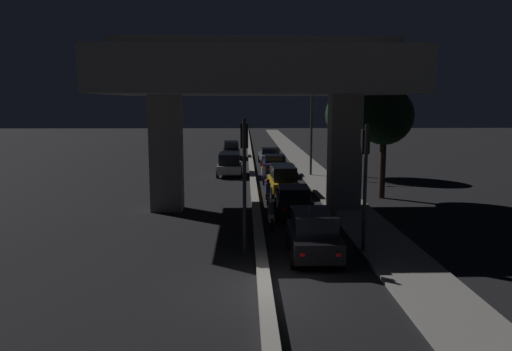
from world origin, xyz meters
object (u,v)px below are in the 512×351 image
car_taxi_yellow_third (283,179)px  motorcycle_black_filtering_mid (268,193)px  traffic_light_right_of_median (365,166)px  car_black_second (293,200)px  car_silver_lead_oncoming (230,164)px  car_black_lead (313,234)px  traffic_light_left_of_median (244,162)px  motorcycle_blue_filtering_far (263,175)px  pedestrian_on_sidewalk (350,192)px  car_black_second_oncoming (231,149)px  car_dark_blue_fourth (275,165)px  motorcycle_white_filtering_near (271,215)px  car_grey_fifth (270,156)px  street_lamp (308,122)px

car_taxi_yellow_third → motorcycle_black_filtering_mid: bearing=159.3°
traffic_light_right_of_median → motorcycle_black_filtering_mid: traffic_light_right_of_median is taller
car_black_second → car_taxi_yellow_third: 6.48m
car_silver_lead_oncoming → motorcycle_black_filtering_mid: car_silver_lead_oncoming is taller
car_black_lead → motorcycle_black_filtering_mid: car_black_lead is taller
traffic_light_left_of_median → car_taxi_yellow_third: 13.59m
motorcycle_blue_filtering_far → pedestrian_on_sidewalk: (4.38, -9.33, 0.40)m
car_taxi_yellow_third → car_black_second_oncoming: car_taxi_yellow_third is taller
car_black_lead → car_black_second_oncoming: (-4.04, 34.75, -0.01)m
car_black_second_oncoming → motorcycle_black_filtering_mid: (2.78, -24.47, -0.29)m
traffic_light_right_of_median → car_dark_blue_fourth: bearing=95.7°
traffic_light_left_of_median → car_black_lead: size_ratio=1.33×
traffic_light_right_of_median → car_black_second: (-2.10, 6.61, -2.63)m
car_black_lead → motorcycle_black_filtering_mid: bearing=7.7°
car_taxi_yellow_third → car_dark_blue_fourth: 8.49m
car_dark_blue_fourth → car_black_second_oncoming: 13.20m
motorcycle_white_filtering_near → car_black_second: bearing=-27.7°
car_black_second_oncoming → motorcycle_white_filtering_near: (2.67, -30.17, -0.31)m
traffic_light_left_of_median → motorcycle_white_filtering_near: size_ratio=2.88×
traffic_light_left_of_median → car_grey_fifth: (2.44, 28.60, -2.82)m
traffic_light_left_of_median → car_grey_fifth: size_ratio=1.15×
motorcycle_blue_filtering_far → motorcycle_white_filtering_near: bearing=-179.3°
motorcycle_blue_filtering_far → pedestrian_on_sidewalk: pedestrian_on_sidewalk is taller
car_grey_fifth → motorcycle_white_filtering_near: (-1.19, -24.59, -0.18)m
car_dark_blue_fourth → car_black_second_oncoming: bearing=18.1°
car_dark_blue_fourth → car_grey_fifth: size_ratio=1.04×
car_silver_lead_oncoming → car_dark_blue_fourth: bearing=97.0°
street_lamp → motorcycle_white_filtering_near: size_ratio=3.96×
traffic_light_right_of_median → car_grey_fifth: 28.81m
traffic_light_right_of_median → car_silver_lead_oncoming: size_ratio=1.25×
motorcycle_black_filtering_mid → traffic_light_left_of_median: bearing=175.5°
car_black_second → car_dark_blue_fourth: bearing=2.0°
car_taxi_yellow_third → motorcycle_black_filtering_mid: size_ratio=2.63×
car_dark_blue_fourth → motorcycle_blue_filtering_far: size_ratio=2.55×
car_black_second_oncoming → car_grey_fifth: bearing=32.1°
traffic_light_left_of_median → street_lamp: (5.02, 20.61, 0.74)m
car_black_second → car_grey_fifth: (-0.11, 21.99, -0.03)m
street_lamp → car_black_second: 14.65m
car_black_second → motorcycle_white_filtering_near: 2.92m
street_lamp → pedestrian_on_sidewalk: size_ratio=4.10×
car_silver_lead_oncoming → motorcycle_white_filtering_near: size_ratio=2.20×
car_dark_blue_fourth → car_black_second: bearing=-178.9°
traffic_light_left_of_median → car_dark_blue_fourth: traffic_light_left_of_median is taller
traffic_light_left_of_median → car_black_second_oncoming: traffic_light_left_of_median is taller
motorcycle_white_filtering_near → motorcycle_blue_filtering_far: (0.13, 13.10, 0.01)m
motorcycle_blue_filtering_far → car_silver_lead_oncoming: bearing=34.1°
car_black_lead → car_dark_blue_fourth: 22.14m
car_dark_blue_fourth → car_silver_lead_oncoming: size_ratio=1.18×
car_silver_lead_oncoming → motorcycle_white_filtering_near: (2.46, -17.11, -0.37)m
car_black_second → car_taxi_yellow_third: car_taxi_yellow_third is taller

